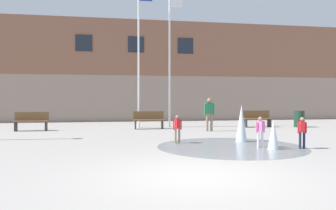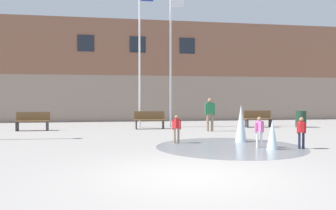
{
  "view_description": "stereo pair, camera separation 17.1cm",
  "coord_description": "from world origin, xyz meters",
  "px_view_note": "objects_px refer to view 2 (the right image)",
  "views": [
    {
      "loc": [
        -1.69,
        -6.41,
        1.55
      ],
      "look_at": [
        0.64,
        7.04,
        1.3
      ],
      "focal_mm": 35.0,
      "sensor_mm": 36.0,
      "label": 1
    },
    {
      "loc": [
        -1.52,
        -6.43,
        1.55
      ],
      "look_at": [
        0.64,
        7.04,
        1.3
      ],
      "focal_mm": 35.0,
      "sensor_mm": 36.0,
      "label": 2
    }
  ],
  "objects_px": {
    "park_bench_left_of_flagpoles": "(33,121)",
    "park_bench_center": "(258,118)",
    "flagpole_left": "(140,52)",
    "flagpole_right": "(171,55)",
    "park_bench_under_left_flagpole": "(150,120)",
    "trash_can": "(301,119)",
    "child_in_fountain": "(259,130)",
    "teen_by_trashcan": "(210,112)",
    "child_running": "(177,127)",
    "child_with_pink_shirt": "(301,130)"
  },
  "relations": [
    {
      "from": "park_bench_left_of_flagpoles",
      "to": "child_in_fountain",
      "type": "distance_m",
      "value": 11.09
    },
    {
      "from": "flagpole_left",
      "to": "trash_can",
      "type": "distance_m",
      "value": 9.53
    },
    {
      "from": "child_in_fountain",
      "to": "trash_can",
      "type": "xyz_separation_m",
      "value": [
        5.52,
        6.73,
        -0.13
      ]
    },
    {
      "from": "flagpole_left",
      "to": "park_bench_center",
      "type": "bearing_deg",
      "value": -7.82
    },
    {
      "from": "park_bench_left_of_flagpoles",
      "to": "park_bench_center",
      "type": "relative_size",
      "value": 1.0
    },
    {
      "from": "park_bench_under_left_flagpole",
      "to": "flagpole_left",
      "type": "bearing_deg",
      "value": 114.31
    },
    {
      "from": "park_bench_under_left_flagpole",
      "to": "teen_by_trashcan",
      "type": "distance_m",
      "value": 3.27
    },
    {
      "from": "park_bench_center",
      "to": "child_with_pink_shirt",
      "type": "bearing_deg",
      "value": -105.13
    },
    {
      "from": "park_bench_left_of_flagpoles",
      "to": "teen_by_trashcan",
      "type": "distance_m",
      "value": 8.68
    },
    {
      "from": "child_running",
      "to": "flagpole_left",
      "type": "height_order",
      "value": "flagpole_left"
    },
    {
      "from": "child_running",
      "to": "park_bench_left_of_flagpoles",
      "type": "bearing_deg",
      "value": 37.91
    },
    {
      "from": "park_bench_center",
      "to": "flagpole_right",
      "type": "xyz_separation_m",
      "value": [
        -4.72,
        0.88,
        3.5
      ]
    },
    {
      "from": "park_bench_under_left_flagpole",
      "to": "flagpole_right",
      "type": "height_order",
      "value": "flagpole_right"
    },
    {
      "from": "park_bench_center",
      "to": "teen_by_trashcan",
      "type": "height_order",
      "value": "teen_by_trashcan"
    },
    {
      "from": "child_in_fountain",
      "to": "trash_can",
      "type": "height_order",
      "value": "child_in_fountain"
    },
    {
      "from": "flagpole_left",
      "to": "park_bench_left_of_flagpoles",
      "type": "bearing_deg",
      "value": -169.66
    },
    {
      "from": "park_bench_left_of_flagpoles",
      "to": "park_bench_under_left_flagpole",
      "type": "height_order",
      "value": "same"
    },
    {
      "from": "park_bench_under_left_flagpole",
      "to": "teen_by_trashcan",
      "type": "relative_size",
      "value": 1.01
    },
    {
      "from": "flagpole_right",
      "to": "trash_can",
      "type": "xyz_separation_m",
      "value": [
        6.99,
        -1.33,
        -3.53
      ]
    },
    {
      "from": "park_bench_under_left_flagpole",
      "to": "park_bench_center",
      "type": "bearing_deg",
      "value": 0.42
    },
    {
      "from": "teen_by_trashcan",
      "to": "trash_can",
      "type": "bearing_deg",
      "value": -164.12
    },
    {
      "from": "park_bench_center",
      "to": "trash_can",
      "type": "bearing_deg",
      "value": -11.06
    },
    {
      "from": "child_in_fountain",
      "to": "child_with_pink_shirt",
      "type": "height_order",
      "value": "same"
    },
    {
      "from": "park_bench_under_left_flagpole",
      "to": "child_in_fountain",
      "type": "xyz_separation_m",
      "value": [
        2.77,
        -7.13,
        0.1
      ]
    },
    {
      "from": "child_with_pink_shirt",
      "to": "trash_can",
      "type": "xyz_separation_m",
      "value": [
        4.34,
        7.18,
        -0.13
      ]
    },
    {
      "from": "child_with_pink_shirt",
      "to": "child_running",
      "type": "height_order",
      "value": "same"
    },
    {
      "from": "park_bench_left_of_flagpoles",
      "to": "child_with_pink_shirt",
      "type": "xyz_separation_m",
      "value": [
        9.71,
        -7.53,
        0.1
      ]
    },
    {
      "from": "trash_can",
      "to": "park_bench_under_left_flagpole",
      "type": "bearing_deg",
      "value": 177.23
    },
    {
      "from": "park_bench_under_left_flagpole",
      "to": "child_running",
      "type": "height_order",
      "value": "child_running"
    },
    {
      "from": "teen_by_trashcan",
      "to": "child_running",
      "type": "xyz_separation_m",
      "value": [
        -2.37,
        -3.95,
        -0.35
      ]
    },
    {
      "from": "child_in_fountain",
      "to": "flagpole_left",
      "type": "height_order",
      "value": "flagpole_left"
    },
    {
      "from": "park_bench_under_left_flagpole",
      "to": "trash_can",
      "type": "height_order",
      "value": "park_bench_under_left_flagpole"
    },
    {
      "from": "park_bench_left_of_flagpoles",
      "to": "child_running",
      "type": "bearing_deg",
      "value": -42.69
    },
    {
      "from": "teen_by_trashcan",
      "to": "flagpole_right",
      "type": "xyz_separation_m",
      "value": [
        -1.44,
        2.67,
        3.05
      ]
    },
    {
      "from": "park_bench_center",
      "to": "flagpole_left",
      "type": "xyz_separation_m",
      "value": [
        -6.43,
        0.88,
        3.63
      ]
    },
    {
      "from": "park_bench_left_of_flagpoles",
      "to": "flagpole_left",
      "type": "bearing_deg",
      "value": 10.34
    },
    {
      "from": "park_bench_under_left_flagpole",
      "to": "park_bench_center",
      "type": "distance_m",
      "value": 6.01
    },
    {
      "from": "child_running",
      "to": "trash_can",
      "type": "relative_size",
      "value": 1.1
    },
    {
      "from": "park_bench_center",
      "to": "flagpole_left",
      "type": "distance_m",
      "value": 7.43
    },
    {
      "from": "park_bench_center",
      "to": "trash_can",
      "type": "relative_size",
      "value": 1.78
    },
    {
      "from": "park_bench_left_of_flagpoles",
      "to": "child_with_pink_shirt",
      "type": "bearing_deg",
      "value": -37.8
    },
    {
      "from": "flagpole_right",
      "to": "flagpole_left",
      "type": "bearing_deg",
      "value": 180.0
    },
    {
      "from": "child_in_fountain",
      "to": "park_bench_under_left_flagpole",
      "type": "bearing_deg",
      "value": 174.81
    },
    {
      "from": "park_bench_under_left_flagpole",
      "to": "trash_can",
      "type": "bearing_deg",
      "value": -2.77
    },
    {
      "from": "flagpole_left",
      "to": "trash_can",
      "type": "bearing_deg",
      "value": -8.68
    },
    {
      "from": "park_bench_under_left_flagpole",
      "to": "park_bench_left_of_flagpoles",
      "type": "bearing_deg",
      "value": -179.51
    },
    {
      "from": "park_bench_center",
      "to": "teen_by_trashcan",
      "type": "distance_m",
      "value": 3.76
    },
    {
      "from": "trash_can",
      "to": "child_running",
      "type": "bearing_deg",
      "value": -146.23
    },
    {
      "from": "park_bench_left_of_flagpoles",
      "to": "flagpole_left",
      "type": "height_order",
      "value": "flagpole_left"
    },
    {
      "from": "park_bench_center",
      "to": "child_running",
      "type": "xyz_separation_m",
      "value": [
        -5.65,
        -5.74,
        0.1
      ]
    }
  ]
}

